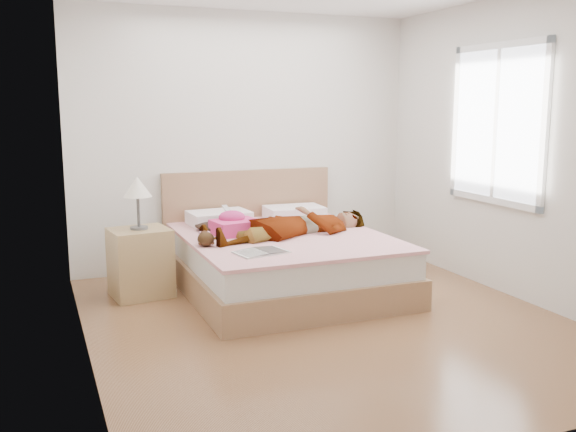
{
  "coord_description": "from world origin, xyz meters",
  "views": [
    {
      "loc": [
        -2.09,
        -4.32,
        1.68
      ],
      "look_at": [
        0.0,
        0.85,
        0.7
      ],
      "focal_mm": 40.0,
      "sensor_mm": 36.0,
      "label": 1
    }
  ],
  "objects_px": {
    "woman": "(292,221)",
    "towel": "(235,225)",
    "bed": "(280,258)",
    "plush_toy": "(206,238)",
    "phone": "(226,208)",
    "nightstand": "(140,257)",
    "coffee_mug": "(284,233)",
    "magazine": "(261,252)"
  },
  "relations": [
    {
      "from": "woman",
      "to": "towel",
      "type": "relative_size",
      "value": 3.78
    },
    {
      "from": "towel",
      "to": "bed",
      "type": "bearing_deg",
      "value": -16.75
    },
    {
      "from": "bed",
      "to": "plush_toy",
      "type": "xyz_separation_m",
      "value": [
        -0.77,
        -0.26,
        0.3
      ]
    },
    {
      "from": "phone",
      "to": "nightstand",
      "type": "relative_size",
      "value": 0.1
    },
    {
      "from": "woman",
      "to": "towel",
      "type": "xyz_separation_m",
      "value": [
        -0.49,
        0.17,
        -0.03
      ]
    },
    {
      "from": "bed",
      "to": "towel",
      "type": "height_order",
      "value": "bed"
    },
    {
      "from": "coffee_mug",
      "to": "plush_toy",
      "type": "height_order",
      "value": "plush_toy"
    },
    {
      "from": "towel",
      "to": "nightstand",
      "type": "xyz_separation_m",
      "value": [
        -0.84,
        0.09,
        -0.24
      ]
    },
    {
      "from": "woman",
      "to": "plush_toy",
      "type": "bearing_deg",
      "value": -87.45
    },
    {
      "from": "woman",
      "to": "bed",
      "type": "xyz_separation_m",
      "value": [
        -0.09,
        0.05,
        -0.35
      ]
    },
    {
      "from": "magazine",
      "to": "coffee_mug",
      "type": "height_order",
      "value": "coffee_mug"
    },
    {
      "from": "bed",
      "to": "plush_toy",
      "type": "relative_size",
      "value": 9.2
    },
    {
      "from": "bed",
      "to": "towel",
      "type": "distance_m",
      "value": 0.53
    },
    {
      "from": "bed",
      "to": "magazine",
      "type": "relative_size",
      "value": 4.65
    },
    {
      "from": "towel",
      "to": "magazine",
      "type": "height_order",
      "value": "towel"
    },
    {
      "from": "phone",
      "to": "plush_toy",
      "type": "xyz_separation_m",
      "value": [
        -0.36,
        -0.61,
        -0.14
      ]
    },
    {
      "from": "nightstand",
      "to": "plush_toy",
      "type": "bearing_deg",
      "value": -44.37
    },
    {
      "from": "coffee_mug",
      "to": "woman",
      "type": "bearing_deg",
      "value": 49.94
    },
    {
      "from": "bed",
      "to": "plush_toy",
      "type": "bearing_deg",
      "value": -161.55
    },
    {
      "from": "woman",
      "to": "coffee_mug",
      "type": "xyz_separation_m",
      "value": [
        -0.15,
        -0.18,
        -0.07
      ]
    },
    {
      "from": "bed",
      "to": "nightstand",
      "type": "xyz_separation_m",
      "value": [
        -1.24,
        0.21,
        0.08
      ]
    },
    {
      "from": "bed",
      "to": "nightstand",
      "type": "distance_m",
      "value": 1.26
    },
    {
      "from": "towel",
      "to": "plush_toy",
      "type": "bearing_deg",
      "value": -134.55
    },
    {
      "from": "phone",
      "to": "magazine",
      "type": "bearing_deg",
      "value": -102.42
    },
    {
      "from": "magazine",
      "to": "coffee_mug",
      "type": "bearing_deg",
      "value": 50.55
    },
    {
      "from": "phone",
      "to": "bed",
      "type": "height_order",
      "value": "bed"
    },
    {
      "from": "bed",
      "to": "plush_toy",
      "type": "distance_m",
      "value": 0.86
    },
    {
      "from": "plush_toy",
      "to": "towel",
      "type": "bearing_deg",
      "value": 45.45
    },
    {
      "from": "phone",
      "to": "nightstand",
      "type": "bearing_deg",
      "value": 178.88
    },
    {
      "from": "coffee_mug",
      "to": "nightstand",
      "type": "relative_size",
      "value": 0.11
    },
    {
      "from": "phone",
      "to": "magazine",
      "type": "distance_m",
      "value": 1.05
    },
    {
      "from": "magazine",
      "to": "bed",
      "type": "bearing_deg",
      "value": 57.69
    },
    {
      "from": "bed",
      "to": "nightstand",
      "type": "height_order",
      "value": "nightstand"
    },
    {
      "from": "bed",
      "to": "towel",
      "type": "xyz_separation_m",
      "value": [
        -0.4,
        0.12,
        0.32
      ]
    },
    {
      "from": "nightstand",
      "to": "towel",
      "type": "bearing_deg",
      "value": -5.8
    },
    {
      "from": "magazine",
      "to": "plush_toy",
      "type": "distance_m",
      "value": 0.54
    },
    {
      "from": "woman",
      "to": "bed",
      "type": "height_order",
      "value": "bed"
    },
    {
      "from": "phone",
      "to": "towel",
      "type": "relative_size",
      "value": 0.24
    },
    {
      "from": "magazine",
      "to": "towel",
      "type": "bearing_deg",
      "value": 87.93
    },
    {
      "from": "phone",
      "to": "towel",
      "type": "height_order",
      "value": "phone"
    },
    {
      "from": "bed",
      "to": "woman",
      "type": "bearing_deg",
      "value": -25.72
    },
    {
      "from": "woman",
      "to": "towel",
      "type": "bearing_deg",
      "value": -119.74
    }
  ]
}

